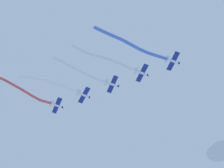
# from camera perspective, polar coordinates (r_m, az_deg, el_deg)

# --- Properties ---
(airplane_lead) EXTENTS (6.16, 4.59, 1.55)m
(airplane_lead) POSITION_cam_1_polar(r_m,az_deg,el_deg) (92.40, 10.99, 4.13)
(airplane_lead) COLOR silver
(smoke_trail_lead) EXTENTS (3.43, 22.92, 1.79)m
(smoke_trail_lead) POSITION_cam_1_polar(r_m,az_deg,el_deg) (89.22, 3.43, 7.22)
(smoke_trail_lead) COLOR #4C75DB
(airplane_left_wing) EXTENTS (6.20, 4.63, 1.55)m
(airplane_left_wing) POSITION_cam_1_polar(r_m,az_deg,el_deg) (93.08, 5.45, 2.04)
(airplane_left_wing) COLOR silver
(smoke_trail_left_wing) EXTENTS (3.07, 20.04, 2.33)m
(smoke_trail_left_wing) POSITION_cam_1_polar(r_m,az_deg,el_deg) (89.71, -1.33, 4.64)
(smoke_trail_left_wing) COLOR white
(airplane_right_wing) EXTENTS (6.18, 4.60, 1.55)m
(airplane_right_wing) POSITION_cam_1_polar(r_m,az_deg,el_deg) (94.73, 0.06, -0.02)
(airplane_right_wing) COLOR silver
(smoke_trail_right_wing) EXTENTS (3.85, 17.25, 1.42)m
(smoke_trail_right_wing) POSITION_cam_1_polar(r_m,az_deg,el_deg) (92.84, -5.86, 2.43)
(smoke_trail_right_wing) COLOR white
(airplane_slot) EXTENTS (6.27, 4.73, 1.55)m
(airplane_slot) POSITION_cam_1_polar(r_m,az_deg,el_deg) (97.31, -5.10, -1.99)
(airplane_slot) COLOR silver
(smoke_trail_slot) EXTENTS (2.37, 18.48, 2.26)m
(smoke_trail_slot) POSITION_cam_1_polar(r_m,az_deg,el_deg) (97.54, -11.26, 0.25)
(smoke_trail_slot) COLOR white
(airplane_trail) EXTENTS (6.22, 4.66, 1.55)m
(airplane_trail) POSITION_cam_1_polar(r_m,az_deg,el_deg) (100.73, -9.95, -3.82)
(airplane_trail) COLOR silver
(smoke_trail_trail) EXTENTS (4.07, 18.95, 2.57)m
(smoke_trail_trail) POSITION_cam_1_polar(r_m,az_deg,el_deg) (100.99, -15.86, -1.08)
(smoke_trail_trail) COLOR #DB4C4C
(cloud_west) EXTENTS (10.76, 9.67, 4.14)m
(cloud_west) POSITION_cam_1_polar(r_m,az_deg,el_deg) (123.03, 18.76, -11.56)
(cloud_west) COLOR silver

